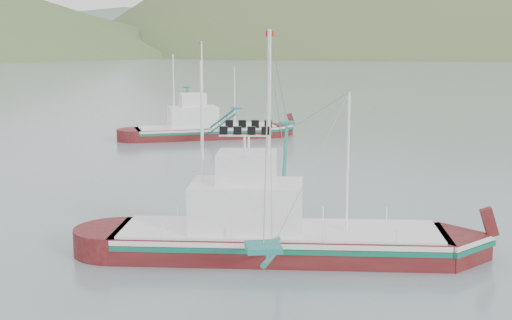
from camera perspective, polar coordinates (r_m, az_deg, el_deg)
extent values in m
plane|color=slate|center=(36.45, 1.12, -6.56)|extent=(1200.00, 1200.00, 0.00)
cube|color=#4B0C0E|center=(34.13, 1.91, -7.35)|extent=(16.13, 6.96, 2.08)
cube|color=silver|center=(33.88, 1.92, -5.92)|extent=(15.84, 6.99, 0.23)
cube|color=#0D5F46|center=(33.95, 1.92, -6.34)|extent=(15.84, 7.01, 0.23)
cube|color=silver|center=(33.83, 1.92, -5.58)|extent=(15.33, 6.61, 0.13)
cube|color=silver|center=(33.64, -0.73, -3.73)|extent=(5.73, 4.23, 2.29)
cube|color=silver|center=(33.25, -0.74, -0.59)|extent=(3.08, 2.75, 1.46)
cylinder|color=white|center=(32.92, 1.06, 2.24)|extent=(0.17, 0.17, 9.38)
cylinder|color=white|center=(33.31, -4.32, 1.09)|extent=(0.15, 0.15, 7.97)
cylinder|color=white|center=(33.17, 7.36, -0.24)|extent=(0.13, 0.13, 6.57)
cube|color=#4B0C0E|center=(73.64, -3.92, 1.91)|extent=(14.94, 5.84, 1.94)
cube|color=silver|center=(73.54, -3.92, 2.55)|extent=(14.66, 5.87, 0.21)
cube|color=#0D5F46|center=(73.57, -3.92, 2.36)|extent=(14.66, 5.89, 0.21)
cube|color=silver|center=(73.51, -3.93, 2.70)|extent=(14.19, 5.54, 0.12)
cube|color=silver|center=(73.14, -5.06, 3.45)|extent=(5.23, 3.74, 2.13)
cube|color=silver|center=(72.97, -5.08, 4.81)|extent=(2.79, 2.46, 1.36)
cylinder|color=white|center=(73.02, -4.34, 6.05)|extent=(0.16, 0.16, 8.72)
cylinder|color=white|center=(72.60, -6.60, 5.47)|extent=(0.14, 0.14, 7.42)
cylinder|color=white|center=(73.80, -1.73, 5.09)|extent=(0.12, 0.12, 6.11)
ellipsoid|color=slate|center=(595.75, -3.47, 8.79)|extent=(960.00, 400.00, 240.00)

